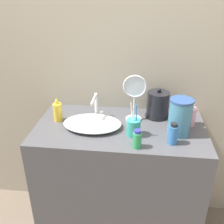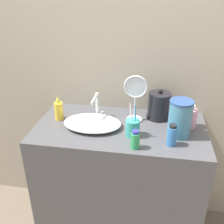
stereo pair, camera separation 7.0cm
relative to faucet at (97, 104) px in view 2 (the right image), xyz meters
name	(u,v)px [view 2 (the right image)]	position (x,y,z in m)	size (l,w,h in m)	color
wall_back	(127,52)	(0.17, 0.21, 0.30)	(6.00, 0.04, 2.60)	#ADA38E
vanity_counter	(119,182)	(0.17, -0.10, -0.55)	(1.07, 0.56, 0.90)	#4C4C51
sink_basin	(92,123)	(-0.01, -0.12, -0.07)	(0.36, 0.25, 0.05)	white
faucet	(97,104)	(0.00, 0.00, 0.00)	(0.06, 0.17, 0.17)	silver
electric_kettle	(159,106)	(0.40, 0.07, -0.02)	(0.16, 0.16, 0.21)	black
toothbrush_cup	(133,128)	(0.25, -0.18, -0.05)	(0.08, 0.08, 0.21)	teal
lotion_bottle	(192,118)	(0.60, -0.02, -0.04)	(0.07, 0.07, 0.16)	#EAA8C6
shampoo_bottle	(172,136)	(0.48, -0.25, -0.04)	(0.05, 0.05, 0.13)	#3370B7
mouthwash_bottle	(135,140)	(0.28, -0.31, -0.05)	(0.05, 0.05, 0.11)	#2D9956
hand_cream_bottle	(59,110)	(-0.24, -0.06, -0.04)	(0.06, 0.06, 0.16)	gold
vanity_mirror	(135,96)	(0.25, 0.01, 0.07)	(0.15, 0.10, 0.31)	silver
water_pitcher	(180,118)	(0.52, -0.14, 0.01)	(0.14, 0.14, 0.22)	teal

